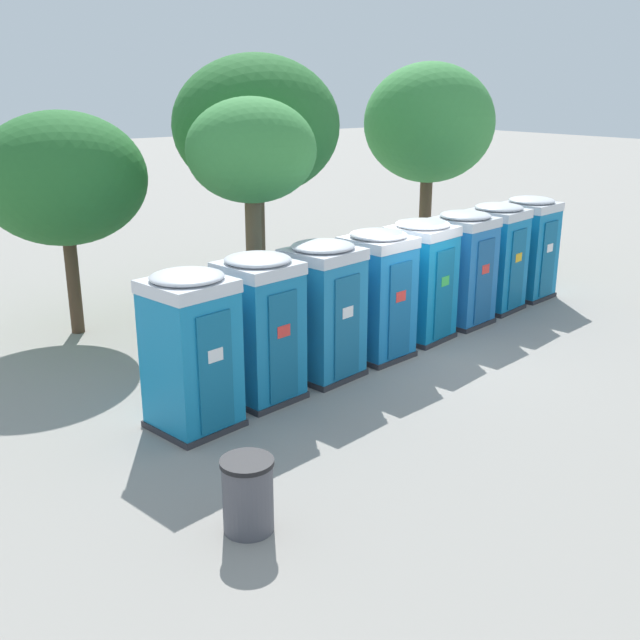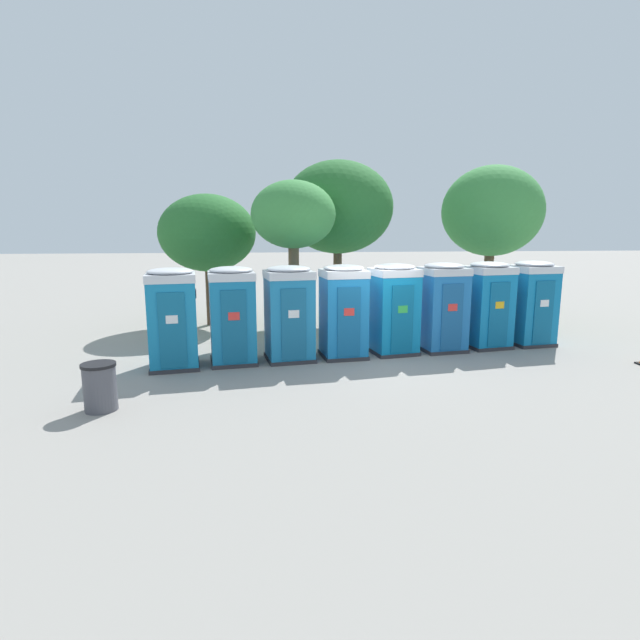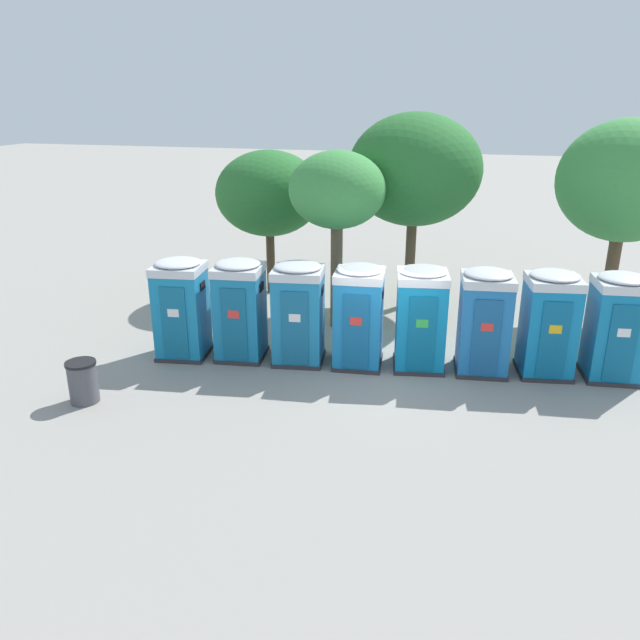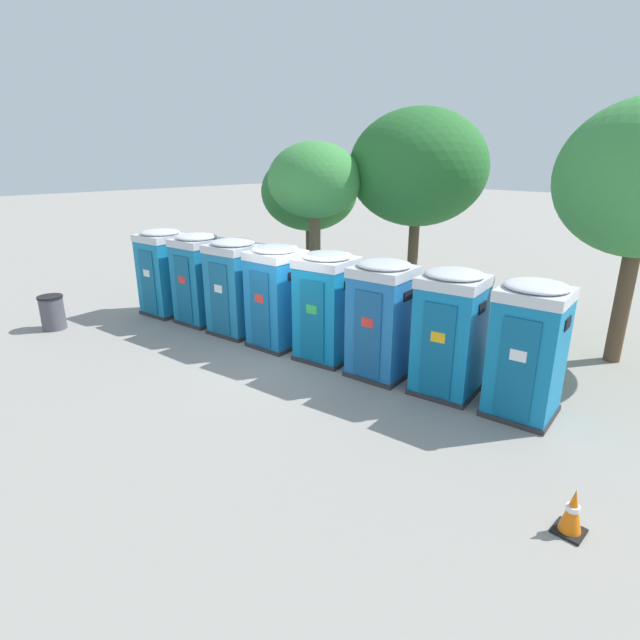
% 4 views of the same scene
% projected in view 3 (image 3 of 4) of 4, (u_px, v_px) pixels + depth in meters
% --- Properties ---
extents(ground_plane, '(120.00, 120.00, 0.00)m').
position_uv_depth(ground_plane, '(387.00, 373.00, 15.08)').
color(ground_plane, gray).
extents(portapotty_0, '(1.37, 1.36, 2.54)m').
position_uv_depth(portapotty_0, '(181.00, 308.00, 15.67)').
color(portapotty_0, '#2D2D33').
rests_on(portapotty_0, ground).
extents(portapotty_1, '(1.33, 1.34, 2.54)m').
position_uv_depth(portapotty_1, '(240.00, 309.00, 15.57)').
color(portapotty_1, '#2D2D33').
rests_on(portapotty_1, ground).
extents(portapotty_2, '(1.40, 1.37, 2.54)m').
position_uv_depth(portapotty_2, '(298.00, 313.00, 15.33)').
color(portapotty_2, '#2D2D33').
rests_on(portapotty_2, ground).
extents(portapotty_3, '(1.30, 1.31, 2.54)m').
position_uv_depth(portapotty_3, '(359.00, 316.00, 15.11)').
color(portapotty_3, '#2D2D33').
rests_on(portapotty_3, ground).
extents(portapotty_4, '(1.40, 1.39, 2.54)m').
position_uv_depth(portapotty_4, '(421.00, 318.00, 14.97)').
color(portapotty_4, '#2D2D33').
rests_on(portapotty_4, ground).
extents(portapotty_5, '(1.35, 1.34, 2.54)m').
position_uv_depth(portapotty_5, '(484.00, 321.00, 14.75)').
color(portapotty_5, '#2D2D33').
rests_on(portapotty_5, ground).
extents(portapotty_6, '(1.38, 1.38, 2.54)m').
position_uv_depth(portapotty_6, '(549.00, 323.00, 14.62)').
color(portapotty_6, '#2D2D33').
rests_on(portapotty_6, ground).
extents(portapotty_7, '(1.32, 1.33, 2.54)m').
position_uv_depth(portapotty_7, '(616.00, 326.00, 14.42)').
color(portapotty_7, '#2D2D33').
rests_on(portapotty_7, ground).
extents(street_tree_0, '(3.43, 3.43, 4.69)m').
position_uv_depth(street_tree_0, '(269.00, 194.00, 20.09)').
color(street_tree_0, '#4C3826').
rests_on(street_tree_0, ground).
extents(street_tree_1, '(3.97, 3.97, 5.88)m').
position_uv_depth(street_tree_1, '(415.00, 170.00, 18.45)').
color(street_tree_1, brown).
rests_on(street_tree_1, ground).
extents(street_tree_2, '(2.63, 2.63, 4.96)m').
position_uv_depth(street_tree_2, '(337.00, 192.00, 16.80)').
color(street_tree_2, brown).
rests_on(street_tree_2, ground).
extents(street_tree_3, '(3.68, 3.68, 5.78)m').
position_uv_depth(street_tree_3, '(626.00, 182.00, 16.96)').
color(street_tree_3, brown).
rests_on(street_tree_3, ground).
extents(trash_can, '(0.65, 0.65, 0.94)m').
position_uv_depth(trash_can, '(83.00, 382.00, 13.51)').
color(trash_can, '#4C4C54').
rests_on(trash_can, ground).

